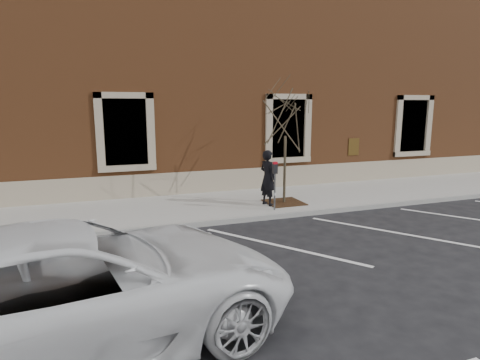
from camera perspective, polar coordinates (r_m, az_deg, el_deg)
name	(u,v)px	position (r m, az deg, el deg)	size (l,w,h in m)	color
ground	(247,221)	(11.58, 1.01, -5.88)	(120.00, 120.00, 0.00)	#28282B
sidewalk_near	(228,205)	(13.15, -1.70, -3.52)	(40.00, 3.50, 0.15)	#B4B0A9
curb_near	(248,219)	(11.51, 1.10, -5.58)	(40.00, 0.12, 0.15)	#9E9E99
parking_stripes	(280,246)	(9.65, 5.71, -9.32)	(28.00, 4.40, 0.01)	silver
building_civic	(186,89)	(18.55, -7.68, 12.71)	(40.00, 8.62, 8.00)	brown
man	(268,178)	(12.65, 3.98, 0.31)	(0.64, 0.42, 1.76)	black
parking_meter	(275,177)	(12.03, 5.00, 0.47)	(0.13, 0.10, 1.48)	#595B60
tree_grate	(284,202)	(13.16, 6.28, -3.17)	(1.16, 1.16, 0.03)	#3C2713
sapling	(286,117)	(12.79, 6.53, 8.88)	(2.37, 2.37, 3.95)	#403527
white_truck	(74,289)	(5.98, -22.51, -14.09)	(2.88, 6.24, 1.73)	white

